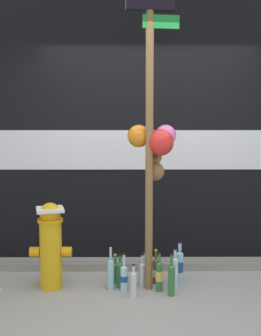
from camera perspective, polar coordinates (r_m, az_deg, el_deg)
name	(u,v)px	position (r m, az deg, el deg)	size (l,w,h in m)	color
ground_plane	(156,306)	(3.70, 3.64, -19.02)	(14.00, 14.00, 0.00)	#9E9B93
building_wall	(149,123)	(4.75, 2.60, 6.41)	(10.00, 0.21, 3.20)	black
curb_strip	(150,266)	(4.51, 2.84, -13.78)	(8.00, 0.12, 0.08)	gray
memorial_post	(153,116)	(3.77, 3.26, 7.47)	(0.49, 0.31, 2.96)	olive
fire_hydrant	(51,243)	(3.98, -11.32, -10.52)	(0.40, 0.31, 0.84)	gold
bottle_0	(111,273)	(3.97, -2.84, -14.70)	(0.07, 0.07, 0.41)	#93CCE0
bottle_1	(180,266)	(4.15, 7.01, -13.65)	(0.08, 0.08, 0.42)	#93CCE0
bottle_2	(175,272)	(4.00, 6.35, -14.49)	(0.06, 0.06, 0.40)	#B2DBEA
bottle_3	(159,275)	(3.93, 4.12, -15.03)	(0.07, 0.07, 0.37)	#337038
bottle_4	(115,272)	(4.12, -2.21, -14.56)	(0.06, 0.06, 0.30)	#337038
bottle_5	(134,283)	(3.80, 0.44, -16.15)	(0.06, 0.06, 0.31)	silver
bottle_6	(124,277)	(3.95, -0.93, -15.24)	(0.07, 0.07, 0.36)	#B2DBEA
bottle_7	(143,273)	(4.04, 1.73, -14.76)	(0.06, 0.06, 0.33)	silver
bottle_8	(145,270)	(4.13, 2.12, -14.37)	(0.07, 0.07, 0.32)	#93CCE0
bottle_9	(120,273)	(4.03, -1.50, -14.77)	(0.08, 0.08, 0.33)	#337038
bottle_10	(171,279)	(3.85, 5.86, -15.45)	(0.06, 0.06, 0.40)	#337038
bottle_11	(156,270)	(4.12, 3.63, -14.37)	(0.06, 0.06, 0.34)	brown
litter_0	(114,282)	(4.17, -2.41, -15.98)	(0.12, 0.10, 0.01)	silver
litter_1	(152,314)	(3.55, 3.04, -20.15)	(0.10, 0.04, 0.01)	tan
litter_3	(34,284)	(4.25, -13.60, -15.75)	(0.12, 0.10, 0.01)	tan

